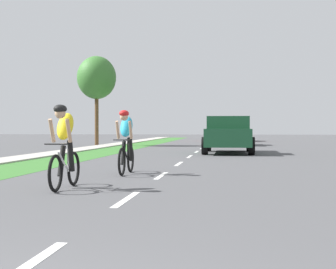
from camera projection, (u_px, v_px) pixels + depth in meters
ground_plane at (193, 154)px, 22.04m from camera, size 120.00×120.00×0.00m
grass_verge at (95, 153)px, 22.60m from camera, size 2.11×70.00×0.01m
sidewalk_concrete at (58, 153)px, 22.82m from camera, size 1.28×70.00×0.10m
lane_markings_center at (199, 150)px, 26.01m from camera, size 0.12×53.80×0.01m
cyclist_lead at (64, 146)px, 9.53m from camera, size 0.42×1.72×1.58m
cyclist_trailing at (126, 141)px, 12.55m from camera, size 0.42×1.72×1.58m
pickup_dark_green at (228, 135)px, 22.78m from camera, size 2.22×5.10×1.64m
sedan_black at (233, 133)px, 32.96m from camera, size 1.98×4.30×1.52m
suv_red at (231, 130)px, 42.57m from camera, size 2.15×4.70×1.79m
street_tree_near at (97, 78)px, 31.96m from camera, size 2.46×2.46×5.66m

